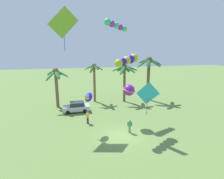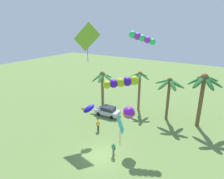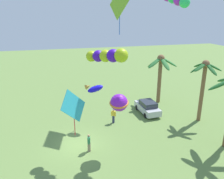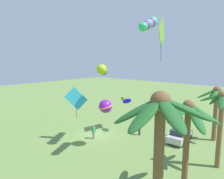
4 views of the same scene
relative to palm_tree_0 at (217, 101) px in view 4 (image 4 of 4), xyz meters
The scene contains 14 objects.
ground_plane 14.60m from the palm_tree_0, 56.37° to the right, with size 120.00×120.00×0.00m, color olive.
palm_tree_0 is the anchor object (origin of this frame).
palm_tree_1 15.77m from the palm_tree_0, ahead, with size 4.60×4.59×7.76m.
palm_tree_2 6.36m from the palm_tree_0, 16.85° to the left, with size 3.33×3.37×6.71m.
palm_tree_3 11.28m from the palm_tree_0, ahead, with size 4.55×3.96×6.60m.
parked_car_0 5.65m from the palm_tree_0, 44.61° to the right, with size 3.96×1.86×1.51m.
spectator_0 9.37m from the palm_tree_0, 59.98° to the right, with size 0.40×0.48×1.59m.
spectator_1 14.48m from the palm_tree_0, 50.76° to the right, with size 0.54×0.30×1.59m.
kite_diamond_0 15.85m from the palm_tree_0, 49.41° to the right, with size 1.86×1.92×3.64m.
kite_fish_1 10.37m from the palm_tree_0, 65.23° to the right, with size 1.22×2.01×1.12m.
kite_tube_2 12.09m from the palm_tree_0, 24.70° to the right, with size 3.27×1.37×1.63m.
kite_ball_3 12.54m from the palm_tree_0, 41.76° to the right, with size 2.09×2.09×1.41m.
kite_tube_4 13.21m from the palm_tree_0, 45.89° to the right, with size 3.20×2.73×1.31m.
kite_diamond_5 9.91m from the palm_tree_0, 72.77° to the right, with size 3.54×1.18×5.16m.
Camera 4 is at (16.57, 17.11, 9.21)m, focal length 31.90 mm.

